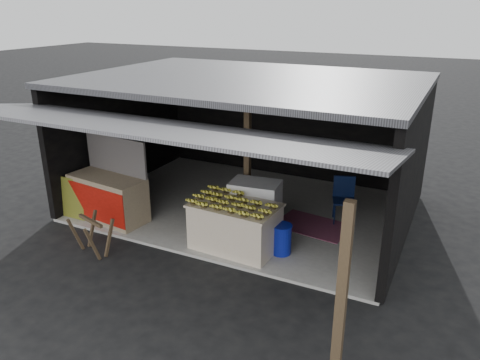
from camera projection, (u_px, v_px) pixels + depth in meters
The scene contains 13 objects.
ground at pixel (190, 257), 8.81m from camera, with size 80.00×80.00×0.00m, color black.
concrete_slab at pixel (246, 207), 10.90m from camera, with size 7.00×5.00×0.06m, color gray.
shophouse at pixel (253, 117), 10.44m from camera, with size 7.40×7.29×3.02m.
banana_table at pixel (235, 226), 8.87m from camera, with size 1.69×1.09×0.90m.
banana_pile at pixel (235, 200), 8.68m from camera, with size 1.51×0.91×0.18m, color yellow, non-canonical shape.
white_crate at pixel (255, 207), 9.49m from camera, with size 1.05×0.77×1.09m.
neighbor_stall at pixel (109, 196), 10.09m from camera, with size 1.80×0.97×1.77m.
green_signboard at pixel (73, 199), 10.14m from camera, with size 0.60×0.04×0.91m, color black.
sawhorse at pixel (92, 232), 8.78m from camera, with size 0.79×0.78×0.72m.
water_barrel at pixel (281, 240), 8.74m from camera, with size 0.37×0.37×0.55m, color #0D1996.
plastic_chair at pixel (344, 195), 10.00m from camera, with size 0.58×0.58×0.97m.
magenta_rug at pixel (313, 225), 9.92m from camera, with size 1.50×1.00×0.01m, color maroon.
picture_frames at pixel (280, 107), 12.31m from camera, with size 1.62×0.04×0.46m.
Camera 1 is at (4.26, -6.53, 4.46)m, focal length 35.00 mm.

